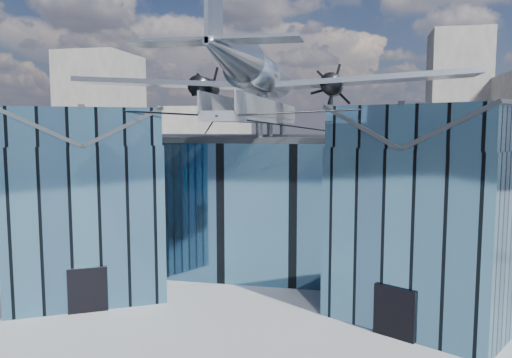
# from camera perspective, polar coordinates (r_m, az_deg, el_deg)

# --- Properties ---
(ground_plane) EXTENTS (120.00, 120.00, 0.00)m
(ground_plane) POSITION_cam_1_polar(r_m,az_deg,el_deg) (32.15, -0.75, -13.25)
(ground_plane) COLOR gray
(museum) EXTENTS (32.88, 24.50, 17.60)m
(museum) POSITION_cam_1_polar(r_m,az_deg,el_deg) (36.40, 1.23, -1.98)
(museum) COLOR teal
(museum) RESTS_ON ground
(bg_towers) EXTENTS (77.00, 24.50, 26.00)m
(bg_towers) POSITION_cam_1_polar(r_m,az_deg,el_deg) (80.27, 8.18, 5.54)
(bg_towers) COLOR gray
(bg_towers) RESTS_ON ground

